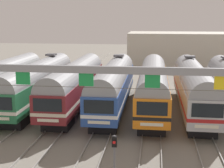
% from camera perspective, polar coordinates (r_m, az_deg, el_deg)
% --- Properties ---
extents(ground_plane, '(160.00, 160.00, 0.00)m').
position_cam_1_polar(ground_plane, '(34.72, 0.22, -4.28)').
color(ground_plane, gray).
extents(track_bed, '(25.43, 70.00, 0.15)m').
position_cam_1_polar(track_bed, '(51.19, 2.54, 0.93)').
color(track_bed, gray).
rests_on(track_bed, ground).
extents(commuter_train_yellow, '(2.88, 18.06, 4.77)m').
position_cam_1_polar(commuter_train_yellow, '(37.45, -18.26, 0.52)').
color(commuter_train_yellow, gold).
rests_on(commuter_train_yellow, ground).
extents(commuter_train_green, '(2.88, 18.06, 5.05)m').
position_cam_1_polar(commuter_train_green, '(35.92, -12.51, 0.39)').
color(commuter_train_green, '#236B42').
rests_on(commuter_train_green, ground).
extents(commuter_train_maroon, '(2.88, 18.06, 4.77)m').
position_cam_1_polar(commuter_train_maroon, '(34.79, -6.31, 0.23)').
color(commuter_train_maroon, maroon).
rests_on(commuter_train_maroon, ground).
extents(commuter_train_blue, '(2.88, 18.06, 5.05)m').
position_cam_1_polar(commuter_train_blue, '(34.09, 0.22, 0.07)').
color(commuter_train_blue, '#284C9E').
rests_on(commuter_train_blue, ground).
extents(commuter_train_orange, '(2.88, 18.06, 4.77)m').
position_cam_1_polar(commuter_train_orange, '(33.84, 6.94, -0.10)').
color(commuter_train_orange, orange).
rests_on(commuter_train_orange, ground).
extents(commuter_train_stainless, '(2.88, 18.06, 5.05)m').
position_cam_1_polar(commuter_train_stainless, '(34.07, 13.66, -0.26)').
color(commuter_train_stainless, '#B2B5BA').
rests_on(commuter_train_stainless, ground).
extents(catenary_gantry, '(29.16, 0.44, 6.97)m').
position_cam_1_polar(catenary_gantry, '(20.48, -4.38, 0.18)').
color(catenary_gantry, gray).
rests_on(catenary_gantry, ground).
extents(yard_signal_mast, '(0.28, 0.35, 2.96)m').
position_cam_1_polar(yard_signal_mast, '(19.05, 0.41, -11.23)').
color(yard_signal_mast, '#59595E').
rests_on(yard_signal_mast, ground).
extents(maintenance_building, '(26.44, 10.00, 6.27)m').
position_cam_1_polar(maintenance_building, '(66.82, 14.34, 5.71)').
color(maintenance_building, beige).
rests_on(maintenance_building, ground).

